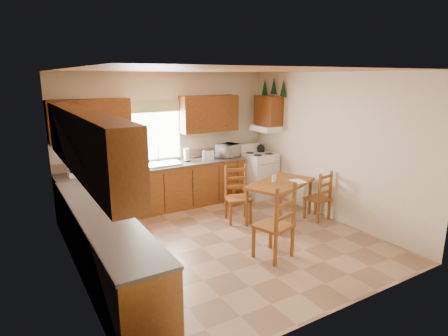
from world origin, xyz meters
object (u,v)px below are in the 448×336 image
stove (259,175)px  chair_far_right (236,183)px  chair_far_left (238,195)px  chair_near_left (274,221)px  chair_near_right (318,195)px  microwave (228,150)px  dining_table (280,201)px

stove → chair_far_right: size_ratio=1.09×
chair_far_left → chair_far_right: bearing=76.7°
chair_near_left → chair_far_left: chair_near_left is taller
chair_near_right → chair_far_right: size_ratio=1.06×
chair_near_right → chair_far_left: bearing=-34.5°
chair_far_right → stove: bearing=16.5°
microwave → chair_far_right: 0.77m
stove → microwave: size_ratio=2.10×
chair_far_left → chair_far_right: (0.51, 0.86, -0.07)m
dining_table → chair_near_left: chair_near_left is taller
stove → dining_table: 1.46m
chair_near_right → chair_far_left: chair_far_left is taller
chair_near_left → chair_far_right: 2.45m
chair_far_left → chair_far_right: 1.00m
microwave → chair_near_right: size_ratio=0.49×
microwave → chair_near_right: bearing=-88.5°
microwave → chair_near_left: bearing=-127.6°
chair_far_right → chair_near_right: bearing=-59.0°
microwave → chair_far_left: (-0.59, -1.31, -0.54)m
dining_table → chair_near_left: size_ratio=1.19×
chair_far_left → chair_near_right: bearing=-8.8°
chair_near_left → chair_far_right: (0.84, 2.30, -0.13)m
microwave → stove: bearing=-42.8°
dining_table → chair_far_left: 0.79m
microwave → chair_far_right: microwave is taller
stove → chair_far_left: size_ratio=0.93×
chair_far_left → stove: bearing=57.7°
stove → chair_near_right: bearing=-88.6°
dining_table → chair_far_right: chair_far_right is taller
microwave → chair_near_left: microwave is taller
microwave → chair_near_right: microwave is taller
chair_far_left → chair_far_right: chair_far_left is taller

